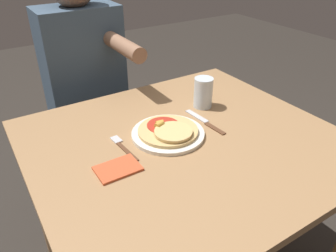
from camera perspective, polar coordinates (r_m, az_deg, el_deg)
The scene contains 8 objects.
dining_table at distance 1.24m, azimuth 3.06°, elevation -6.28°, with size 1.08×0.98×0.73m.
plate at distance 1.19m, azimuth 0.00°, elevation -1.36°, with size 0.27×0.27×0.01m.
pizza at distance 1.18m, azimuth 0.09°, elevation -0.77°, with size 0.22×0.22×0.04m.
fork at distance 1.15m, azimuth -7.92°, elevation -3.55°, with size 0.03×0.18×0.00m.
knife at distance 1.29m, azimuth 6.48°, elevation 0.74°, with size 0.03×0.22×0.00m.
drinking_glass at distance 1.38m, azimuth 6.15°, elevation 5.81°, with size 0.08×0.08×0.13m.
napkin at distance 1.05m, azimuth -8.74°, elevation -7.34°, with size 0.14×0.10×0.01m.
person_diner at distance 1.75m, azimuth -14.32°, elevation 9.16°, with size 0.39×0.52×1.27m.
Camera 1 is at (-0.58, -0.80, 1.37)m, focal length 35.00 mm.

